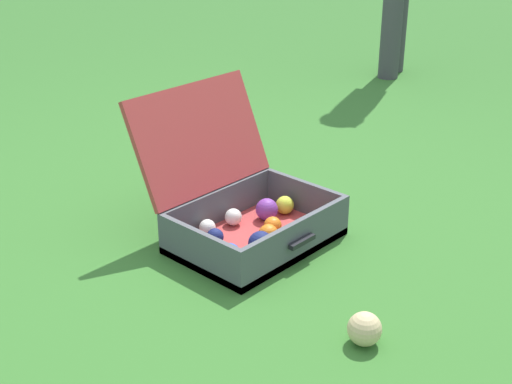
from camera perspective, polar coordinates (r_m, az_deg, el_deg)
The scene contains 3 objects.
ground_plane at distance 2.32m, azimuth -1.79°, elevation -4.43°, with size 16.00×16.00×0.00m, color #336B28.
open_suitcase at distance 2.32m, azimuth -1.12°, elevation -1.35°, with size 0.52×0.54×0.48m.
stray_ball_on_grass at distance 1.87m, azimuth 8.82°, elevation -10.95°, with size 0.09×0.09×0.09m, color #D1B784.
Camera 1 is at (-1.44, -1.43, 1.12)m, focal length 49.18 mm.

